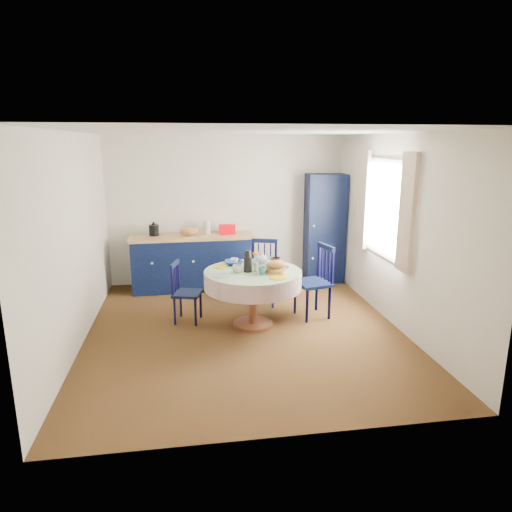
# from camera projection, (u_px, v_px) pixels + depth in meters

# --- Properties ---
(floor) EXTENTS (4.50, 4.50, 0.00)m
(floor) POSITION_uv_depth(u_px,v_px,m) (245.00, 330.00, 5.94)
(floor) COLOR black
(floor) RESTS_ON ground
(ceiling) EXTENTS (4.50, 4.50, 0.00)m
(ceiling) POSITION_uv_depth(u_px,v_px,m) (243.00, 131.00, 5.33)
(ceiling) COLOR white
(ceiling) RESTS_ON wall_back
(wall_back) EXTENTS (4.00, 0.02, 2.50)m
(wall_back) POSITION_uv_depth(u_px,v_px,m) (227.00, 210.00, 7.79)
(wall_back) COLOR silver
(wall_back) RESTS_ON floor
(wall_left) EXTENTS (0.02, 4.50, 2.50)m
(wall_left) POSITION_uv_depth(u_px,v_px,m) (75.00, 241.00, 5.34)
(wall_left) COLOR silver
(wall_left) RESTS_ON floor
(wall_right) EXTENTS (0.02, 4.50, 2.50)m
(wall_right) POSITION_uv_depth(u_px,v_px,m) (396.00, 231.00, 5.93)
(wall_right) COLOR silver
(wall_right) RESTS_ON floor
(window) EXTENTS (0.10, 1.74, 1.45)m
(window) POSITION_uv_depth(u_px,v_px,m) (385.00, 207.00, 6.15)
(window) COLOR white
(window) RESTS_ON wall_right
(kitchen_counter) EXTENTS (2.03, 0.68, 1.14)m
(kitchen_counter) POSITION_uv_depth(u_px,v_px,m) (193.00, 261.00, 7.56)
(kitchen_counter) COLOR black
(kitchen_counter) RESTS_ON floor
(pantry_cabinet) EXTENTS (0.68, 0.50, 1.86)m
(pantry_cabinet) POSITION_uv_depth(u_px,v_px,m) (325.00, 228.00, 7.88)
(pantry_cabinet) COLOR black
(pantry_cabinet) RESTS_ON floor
(dining_table) EXTENTS (1.26, 1.26, 1.04)m
(dining_table) POSITION_uv_depth(u_px,v_px,m) (253.00, 280.00, 5.92)
(dining_table) COLOR #5C2F1A
(dining_table) RESTS_ON floor
(chair_left) EXTENTS (0.44, 0.45, 0.83)m
(chair_left) POSITION_uv_depth(u_px,v_px,m) (185.00, 292.00, 6.14)
(chair_left) COLOR black
(chair_left) RESTS_ON floor
(chair_far) EXTENTS (0.53, 0.52, 0.96)m
(chair_far) POSITION_uv_depth(u_px,v_px,m) (263.00, 272.00, 6.86)
(chair_far) COLOR black
(chair_far) RESTS_ON floor
(chair_right) EXTENTS (0.52, 0.54, 1.01)m
(chair_right) POSITION_uv_depth(u_px,v_px,m) (315.00, 281.00, 6.32)
(chair_right) COLOR black
(chair_right) RESTS_ON floor
(mug_a) EXTENTS (0.13, 0.13, 0.10)m
(mug_a) POSITION_uv_depth(u_px,v_px,m) (237.00, 269.00, 5.80)
(mug_a) COLOR silver
(mug_a) RESTS_ON dining_table
(mug_b) EXTENTS (0.10, 0.10, 0.09)m
(mug_b) POSITION_uv_depth(u_px,v_px,m) (262.00, 271.00, 5.71)
(mug_b) COLOR #2E7A73
(mug_b) RESTS_ON dining_table
(mug_c) EXTENTS (0.14, 0.14, 0.11)m
(mug_c) POSITION_uv_depth(u_px,v_px,m) (276.00, 261.00, 6.15)
(mug_c) COLOR black
(mug_c) RESTS_ON dining_table
(mug_d) EXTENTS (0.11, 0.11, 0.10)m
(mug_d) POSITION_uv_depth(u_px,v_px,m) (235.00, 262.00, 6.14)
(mug_d) COLOR silver
(mug_d) RESTS_ON dining_table
(cobalt_bowl) EXTENTS (0.25, 0.25, 0.06)m
(cobalt_bowl) POSITION_uv_depth(u_px,v_px,m) (234.00, 263.00, 6.15)
(cobalt_bowl) COLOR navy
(cobalt_bowl) RESTS_ON dining_table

